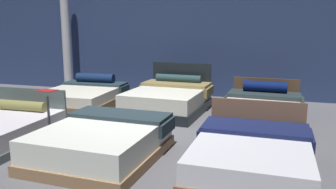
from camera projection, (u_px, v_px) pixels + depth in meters
ground_plane at (142, 131)px, 6.46m from camera, size 18.00×18.00×0.02m
showroom_back_wall at (189, 33)px, 9.56m from camera, size 18.00×0.06×3.50m
bed_1 at (102, 142)px, 5.03m from camera, size 1.71×2.00×0.55m
bed_2 at (251, 157)px, 4.48m from camera, size 1.58×1.99×0.82m
bed_3 at (83, 97)px, 8.41m from camera, size 1.75×2.14×0.73m
bed_4 at (169, 99)px, 7.85m from camera, size 1.76×2.15×1.04m
bed_5 at (262, 108)px, 7.23m from camera, size 1.73×2.10×0.75m
price_sign at (49, 126)px, 5.48m from camera, size 0.28×0.24×0.94m
support_pillar at (66, 33)px, 10.09m from camera, size 0.25×0.25×3.50m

